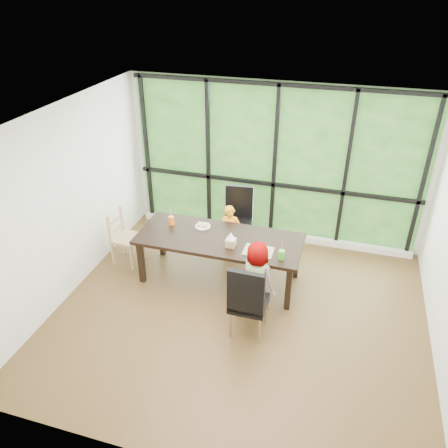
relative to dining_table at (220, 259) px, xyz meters
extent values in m
plane|color=black|center=(0.49, -0.69, -0.38)|extent=(5.00, 5.00, 0.00)
plane|color=silver|center=(0.49, 1.56, 0.98)|extent=(5.00, 0.00, 5.00)
cube|color=#1D531C|center=(0.49, 1.54, 0.98)|extent=(4.80, 0.02, 2.65)
cube|color=silver|center=(0.49, 1.46, -0.33)|extent=(4.80, 0.12, 0.10)
cube|color=black|center=(0.00, 0.00, 0.00)|extent=(2.46, 1.09, 0.75)
cube|color=black|center=(0.03, 0.93, 0.17)|extent=(0.51, 0.51, 1.08)
cube|color=black|center=(0.69, -0.97, 0.17)|extent=(0.47, 0.47, 1.08)
cube|color=#A17B55|center=(-1.55, 0.03, 0.08)|extent=(0.43, 0.45, 0.90)
imported|color=orange|center=(0.00, 0.58, 0.11)|extent=(0.40, 0.32, 0.96)
imported|color=slate|center=(0.71, -0.54, 0.18)|extent=(0.63, 0.53, 1.10)
cube|color=tan|center=(0.63, -0.19, 0.38)|extent=(0.41, 0.30, 0.01)
cylinder|color=white|center=(-0.33, 0.22, 0.38)|extent=(0.23, 0.23, 0.01)
cylinder|color=white|center=(0.63, -0.20, 0.38)|extent=(0.22, 0.22, 0.01)
cylinder|color=orange|center=(-0.82, 0.16, 0.44)|extent=(0.09, 0.09, 0.14)
cylinder|color=green|center=(0.97, -0.28, 0.44)|extent=(0.08, 0.08, 0.13)
cube|color=tan|center=(0.22, -0.17, 0.43)|extent=(0.13, 0.13, 0.12)
cylinder|color=white|center=(-0.82, 0.16, 0.55)|extent=(0.01, 0.04, 0.20)
cylinder|color=pink|center=(0.97, -0.28, 0.55)|extent=(0.01, 0.04, 0.20)
cone|color=white|center=(0.22, -0.17, 0.55)|extent=(0.12, 0.12, 0.11)
camera|label=1|loc=(1.62, -5.25, 3.79)|focal=35.50mm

